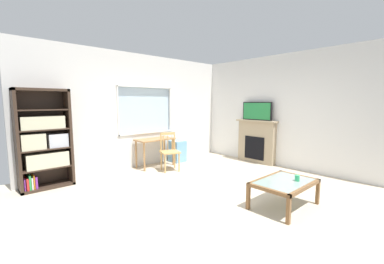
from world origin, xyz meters
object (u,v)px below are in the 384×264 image
object	(u,v)px
coffee_table	(284,184)
sippy_cup	(297,178)
desk_under_window	(155,143)
wooden_chair	(169,151)
plastic_drawer_unit	(177,151)
bookshelf	(44,142)
fireplace	(256,141)
tv	(257,111)

from	to	relation	value
coffee_table	sippy_cup	distance (m)	0.22
desk_under_window	wooden_chair	distance (m)	0.54
plastic_drawer_unit	sippy_cup	size ratio (longest dim) A/B	6.35
bookshelf	wooden_chair	distance (m)	2.57
desk_under_window	plastic_drawer_unit	xyz separation A→B (m)	(0.75, 0.05, -0.31)
fireplace	tv	size ratio (longest dim) A/B	1.35
coffee_table	desk_under_window	bearing A→B (deg)	92.33
bookshelf	coffee_table	distance (m)	4.33
fireplace	sippy_cup	world-z (taller)	fireplace
sippy_cup	coffee_table	bearing A→B (deg)	138.69
plastic_drawer_unit	fireplace	bearing A→B (deg)	-44.55
tv	sippy_cup	bearing A→B (deg)	-134.13
plastic_drawer_unit	fireplace	world-z (taller)	fireplace
desk_under_window	coffee_table	bearing A→B (deg)	-87.67
wooden_chair	desk_under_window	bearing A→B (deg)	97.06
plastic_drawer_unit	coffee_table	xyz separation A→B (m)	(-0.62, -3.41, 0.07)
wooden_chair	tv	distance (m)	2.56
plastic_drawer_unit	fireplace	xyz separation A→B (m)	(1.52, -1.50, 0.29)
desk_under_window	tv	size ratio (longest dim) A/B	1.12
desk_under_window	coffee_table	world-z (taller)	desk_under_window
fireplace	coffee_table	xyz separation A→B (m)	(-2.14, -1.91, -0.22)
desk_under_window	tv	distance (m)	2.80
wooden_chair	coffee_table	bearing A→B (deg)	-88.53
fireplace	coffee_table	distance (m)	2.88
desk_under_window	fireplace	world-z (taller)	fireplace
tv	plastic_drawer_unit	bearing A→B (deg)	135.11
wooden_chair	coffee_table	size ratio (longest dim) A/B	0.88
desk_under_window	plastic_drawer_unit	size ratio (longest dim) A/B	1.68
bookshelf	plastic_drawer_unit	distance (m)	3.21
tv	desk_under_window	bearing A→B (deg)	147.32
desk_under_window	fireplace	size ratio (longest dim) A/B	0.83
wooden_chair	plastic_drawer_unit	world-z (taller)	wooden_chair
plastic_drawer_unit	tv	xyz separation A→B (m)	(1.51, -1.50, 1.10)
coffee_table	sippy_cup	world-z (taller)	sippy_cup
desk_under_window	wooden_chair	xyz separation A→B (m)	(0.06, -0.52, -0.14)
desk_under_window	plastic_drawer_unit	bearing A→B (deg)	3.79
wooden_chair	tv	bearing A→B (deg)	-23.04
wooden_chair	sippy_cup	bearing A→B (deg)	-85.76
bookshelf	wooden_chair	world-z (taller)	bookshelf
bookshelf	desk_under_window	distance (m)	2.42
wooden_chair	bookshelf	bearing A→B (deg)	165.77
desk_under_window	coffee_table	size ratio (longest dim) A/B	0.94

